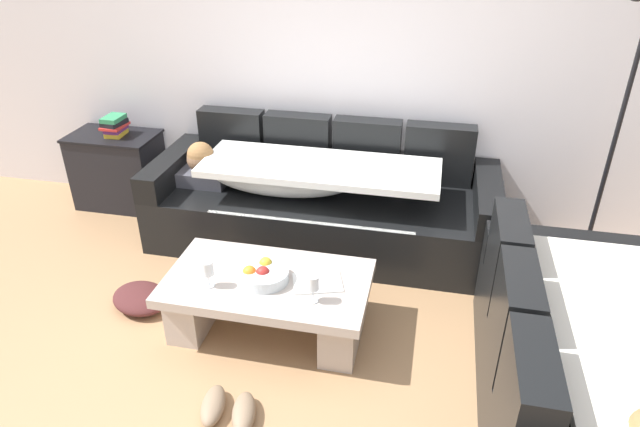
% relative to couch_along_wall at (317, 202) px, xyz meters
% --- Properties ---
extents(ground_plane, '(14.00, 14.00, 0.00)m').
position_rel_couch_along_wall_xyz_m(ground_plane, '(0.08, -1.63, -0.33)').
color(ground_plane, '#A67C54').
extents(back_wall, '(9.00, 0.10, 2.70)m').
position_rel_couch_along_wall_xyz_m(back_wall, '(0.08, 0.52, 1.02)').
color(back_wall, white).
rests_on(back_wall, ground_plane).
extents(couch_along_wall, '(2.56, 0.92, 0.88)m').
position_rel_couch_along_wall_xyz_m(couch_along_wall, '(0.00, 0.00, 0.00)').
color(couch_along_wall, black).
rests_on(couch_along_wall, ground_plane).
extents(couch_near_window, '(0.92, 1.90, 0.88)m').
position_rel_couch_along_wall_xyz_m(couch_near_window, '(1.63, -1.51, 0.01)').
color(couch_near_window, black).
rests_on(couch_near_window, ground_plane).
extents(coffee_table, '(1.20, 0.68, 0.38)m').
position_rel_couch_along_wall_xyz_m(coffee_table, '(-0.05, -1.10, -0.09)').
color(coffee_table, '#BCAFA5').
rests_on(coffee_table, ground_plane).
extents(fruit_bowl, '(0.28, 0.28, 0.10)m').
position_rel_couch_along_wall_xyz_m(fruit_bowl, '(-0.06, -1.12, 0.09)').
color(fruit_bowl, silver).
rests_on(fruit_bowl, coffee_table).
extents(wine_glass_near_left, '(0.07, 0.07, 0.17)m').
position_rel_couch_along_wall_xyz_m(wine_glass_near_left, '(-0.35, -1.24, 0.17)').
color(wine_glass_near_left, silver).
rests_on(wine_glass_near_left, coffee_table).
extents(wine_glass_near_right, '(0.07, 0.07, 0.17)m').
position_rel_couch_along_wall_xyz_m(wine_glass_near_right, '(0.26, -1.25, 0.17)').
color(wine_glass_near_right, silver).
rests_on(wine_glass_near_right, coffee_table).
extents(open_magazine, '(0.33, 0.29, 0.01)m').
position_rel_couch_along_wall_xyz_m(open_magazine, '(0.25, -1.08, 0.06)').
color(open_magazine, white).
rests_on(open_magazine, coffee_table).
extents(side_cabinet, '(0.72, 0.44, 0.64)m').
position_rel_couch_along_wall_xyz_m(side_cabinet, '(-1.78, 0.22, -0.01)').
color(side_cabinet, black).
rests_on(side_cabinet, ground_plane).
extents(book_stack_on_cabinet, '(0.17, 0.22, 0.16)m').
position_rel_couch_along_wall_xyz_m(book_stack_on_cabinet, '(-1.74, 0.22, 0.40)').
color(book_stack_on_cabinet, gold).
rests_on(book_stack_on_cabinet, side_cabinet).
extents(floor_lamp, '(0.33, 0.31, 1.95)m').
position_rel_couch_along_wall_xyz_m(floor_lamp, '(1.94, 0.13, 0.79)').
color(floor_lamp, black).
rests_on(floor_lamp, ground_plane).
extents(pair_of_shoes, '(0.34, 0.30, 0.09)m').
position_rel_couch_along_wall_xyz_m(pair_of_shoes, '(-0.06, -1.79, -0.28)').
color(pair_of_shoes, '#8C7259').
rests_on(pair_of_shoes, ground_plane).
extents(crumpled_garment, '(0.50, 0.46, 0.12)m').
position_rel_couch_along_wall_xyz_m(crumpled_garment, '(-0.94, -1.06, -0.27)').
color(crumpled_garment, '#4C2323').
rests_on(crumpled_garment, ground_plane).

